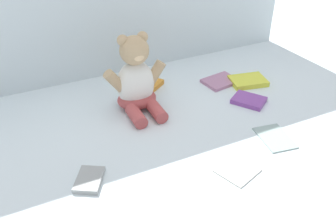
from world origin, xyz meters
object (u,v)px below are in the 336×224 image
(book_case_4, at_px, (275,137))
(book_case_5, at_px, (147,84))
(book_case_1, at_px, (248,81))
(book_case_2, at_px, (220,81))
(teddy_bear, at_px, (136,82))
(book_case_7, at_px, (237,170))
(book_case_0, at_px, (249,100))
(book_case_3, at_px, (89,180))

(book_case_4, bearing_deg, book_case_5, 125.14)
(book_case_5, bearing_deg, book_case_1, -146.78)
(book_case_2, height_order, book_case_4, book_case_2)
(teddy_bear, relative_size, book_case_1, 1.98)
(book_case_5, bearing_deg, book_case_7, 149.45)
(book_case_5, bearing_deg, book_case_4, 171.06)
(book_case_5, bearing_deg, book_case_0, -167.82)
(book_case_5, xyz_separation_m, book_case_7, (0.04, -0.55, -0.01))
(book_case_2, xyz_separation_m, book_case_7, (-0.23, -0.45, -0.00))
(book_case_1, xyz_separation_m, book_case_3, (-0.71, -0.27, -0.00))
(book_case_3, distance_m, book_case_5, 0.54)
(book_case_3, bearing_deg, teddy_bear, -100.96)
(book_case_3, xyz_separation_m, book_case_7, (0.38, -0.14, -0.00))
(book_case_1, xyz_separation_m, book_case_7, (-0.32, -0.40, -0.01))
(teddy_bear, relative_size, book_case_2, 2.08)
(book_case_3, distance_m, book_case_7, 0.40)
(book_case_5, bearing_deg, book_case_3, 105.71)
(book_case_1, distance_m, book_case_4, 0.36)
(book_case_1, distance_m, book_case_5, 0.39)
(book_case_1, bearing_deg, book_case_3, -57.90)
(book_case_1, bearing_deg, teddy_bear, -81.77)
(book_case_1, height_order, book_case_3, book_case_1)
(book_case_2, distance_m, book_case_4, 0.38)
(book_case_1, relative_size, book_case_5, 1.34)
(book_case_5, relative_size, book_case_7, 0.98)
(book_case_1, bearing_deg, book_case_7, -27.48)
(book_case_1, bearing_deg, book_case_0, -23.02)
(book_case_4, bearing_deg, book_case_2, 93.26)
(teddy_bear, relative_size, book_case_0, 2.42)
(book_case_7, bearing_deg, book_case_2, 133.50)
(book_case_1, distance_m, book_case_2, 0.11)
(book_case_2, xyz_separation_m, book_case_5, (-0.27, 0.10, 0.00))
(book_case_5, bearing_deg, book_case_2, -144.63)
(book_case_0, relative_size, book_case_3, 1.15)
(book_case_3, xyz_separation_m, book_case_4, (0.57, -0.06, -0.00))
(book_case_1, distance_m, book_case_3, 0.75)
(book_case_0, distance_m, book_case_2, 0.17)
(book_case_3, bearing_deg, book_case_1, -129.10)
(book_case_0, relative_size, book_case_4, 0.85)
(book_case_1, bearing_deg, book_case_5, -100.53)
(teddy_bear, xyz_separation_m, book_case_4, (0.32, -0.35, -0.10))
(book_case_3, bearing_deg, book_case_7, -169.30)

